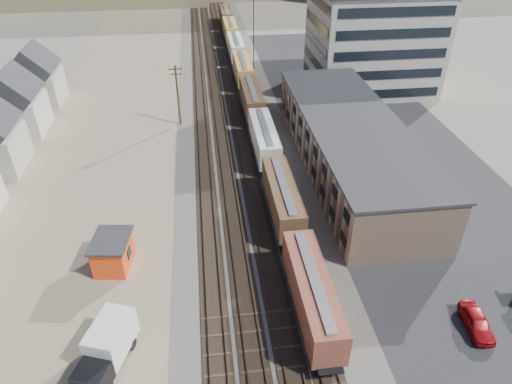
{
  "coord_description": "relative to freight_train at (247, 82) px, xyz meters",
  "views": [
    {
      "loc": [
        -4.82,
        -28.5,
        32.89
      ],
      "look_at": [
        0.82,
        15.81,
        3.0
      ],
      "focal_mm": 32.0,
      "sensor_mm": 36.0,
      "label": 1
    }
  ],
  "objects": [
    {
      "name": "ground",
      "position": [
        -3.8,
        -52.65,
        -2.79
      ],
      "size": [
        300.0,
        300.0,
        0.0
      ],
      "primitive_type": "plane",
      "color": "#6B6356",
      "rests_on": "ground"
    },
    {
      "name": "parked_car_blue",
      "position": [
        20.62,
        -8.76,
        -2.12
      ],
      "size": [
        4.55,
        5.3,
        1.35
      ],
      "primitive_type": "imported",
      "rotation": [
        0.0,
        0.0,
        0.58
      ],
      "color": "navy",
      "rests_on": "ground"
    },
    {
      "name": "parked_car_far",
      "position": [
        24.38,
        -2.04,
        -1.95
      ],
      "size": [
        3.64,
        5.33,
        1.68
      ],
      "primitive_type": "imported",
      "rotation": [
        0.0,
        0.0,
        -0.37
      ],
      "color": "white",
      "rests_on": "ground"
    },
    {
      "name": "parked_car_red",
      "position": [
        14.22,
        -56.72,
        -1.98
      ],
      "size": [
        2.44,
        4.97,
        1.63
      ],
      "primitive_type": "imported",
      "rotation": [
        0.0,
        0.0,
        -0.11
      ],
      "color": "maroon",
      "rests_on": "ground"
    },
    {
      "name": "utility_pole_north",
      "position": [
        -12.3,
        -10.65,
        2.5
      ],
      "size": [
        2.2,
        0.32,
        10.0
      ],
      "color": "#382619",
      "rests_on": "ground"
    },
    {
      "name": "warehouse",
      "position": [
        11.18,
        -27.65,
        0.86
      ],
      "size": [
        12.4,
        40.4,
        7.25
      ],
      "color": "tan",
      "rests_on": "ground"
    },
    {
      "name": "maintenance_shed",
      "position": [
        -18.72,
        -44.21,
        -1.0
      ],
      "size": [
        4.3,
        5.23,
        3.51
      ],
      "color": "#EB4316",
      "rests_on": "ground"
    },
    {
      "name": "freight_train",
      "position": [
        0.0,
        0.0,
        0.0
      ],
      "size": [
        3.0,
        119.74,
        4.46
      ],
      "color": "black",
      "rests_on": "ground"
    },
    {
      "name": "box_truck",
      "position": [
        -17.62,
        -56.21,
        -0.93
      ],
      "size": [
        4.64,
        7.31,
        3.67
      ],
      "color": "silver",
      "rests_on": "ground"
    },
    {
      "name": "office_tower",
      "position": [
        24.15,
        2.31,
        6.47
      ],
      "size": [
        22.6,
        18.6,
        18.45
      ],
      "color": "#9E998E",
      "rests_on": "ground"
    },
    {
      "name": "ballast_bed",
      "position": [
        -3.8,
        -2.65,
        -2.76
      ],
      "size": [
        18.0,
        200.0,
        0.06
      ],
      "primitive_type": "cube",
      "color": "#4C4742",
      "rests_on": "ground"
    },
    {
      "name": "asphalt_lot",
      "position": [
        18.2,
        -17.65,
        -2.77
      ],
      "size": [
        26.0,
        120.0,
        0.04
      ],
      "primitive_type": "cube",
      "color": "#232326",
      "rests_on": "ground"
    },
    {
      "name": "dirt_yard",
      "position": [
        -23.8,
        -12.65,
        -2.78
      ],
      "size": [
        24.0,
        180.0,
        0.03
      ],
      "primitive_type": "cube",
      "color": "#807358",
      "rests_on": "ground"
    },
    {
      "name": "radio_mast",
      "position": [
        2.2,
        7.35,
        6.33
      ],
      "size": [
        1.2,
        0.16,
        18.0
      ],
      "color": "black",
      "rests_on": "ground"
    },
    {
      "name": "rail_tracks",
      "position": [
        -4.35,
        -2.65,
        -2.68
      ],
      "size": [
        11.4,
        200.0,
        0.24
      ],
      "color": "black",
      "rests_on": "ground"
    }
  ]
}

